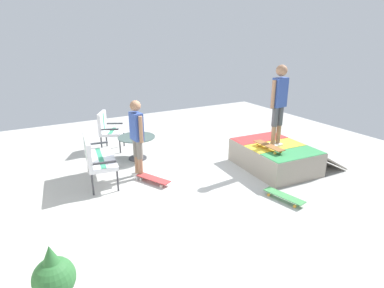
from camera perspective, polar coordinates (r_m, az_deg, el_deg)
name	(u,v)px	position (r m, az deg, el deg)	size (l,w,h in m)	color
ground_plane	(197,179)	(6.90, 0.90, -6.39)	(12.00, 12.00, 0.10)	#B2B2AD
skate_ramp	(275,156)	(7.51, 14.75, -2.16)	(1.89, 2.18, 0.55)	gray
patio_bench	(94,154)	(6.74, -17.15, -1.76)	(1.31, 0.71, 1.02)	#38383D
patio_chair_near_house	(107,127)	(8.60, -14.96, 2.90)	(0.81, 0.78, 1.02)	#38383D
patio_table	(137,143)	(7.85, -9.88, 0.15)	(0.90, 0.90, 0.57)	#38383D
person_watching	(137,134)	(6.68, -9.88, 1.86)	(0.48, 0.27, 1.67)	silver
person_skater	(279,100)	(7.09, 15.38, 7.72)	(0.27, 0.48, 1.78)	silver
skateboard_by_bench	(153,179)	(6.66, -6.98, -6.22)	(0.81, 0.53, 0.10)	#B23838
skateboard_spare	(284,196)	(6.19, 16.22, -9.00)	(0.82, 0.36, 0.10)	#3F8C4C
skateboard_on_ramp	(269,146)	(7.05, 13.65, -0.34)	(0.80, 0.20, 0.10)	brown
potted_plant	(55,282)	(3.89, -23.42, -21.84)	(0.44, 0.44, 0.92)	brown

